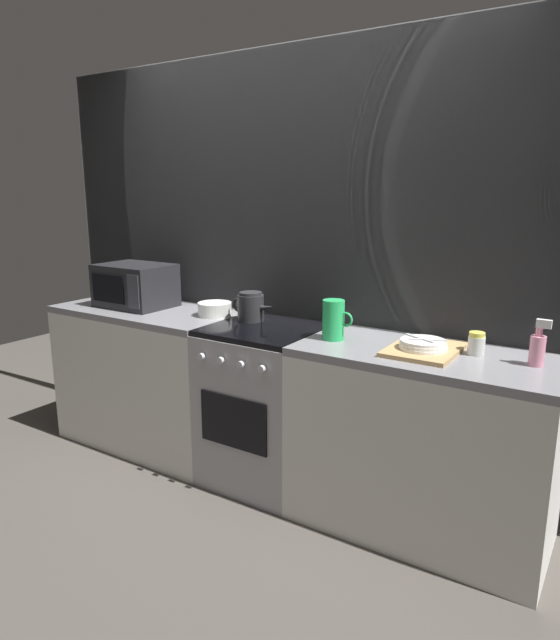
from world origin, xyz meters
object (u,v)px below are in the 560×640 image
Objects in this scene: stove_unit at (266,404)px; kettle at (251,307)px; spray_bottle at (538,348)px; mixing_bowl at (215,309)px; spice_jar at (476,344)px; dish_pile at (424,347)px; microwave at (135,285)px; pitcher at (334,320)px.

stove_unit is 0.56m from kettle.
spray_bottle is (1.51, -0.02, -0.00)m from kettle.
spice_jar is at bearing 0.62° from mixing_bowl.
stove_unit is 3.16× the size of kettle.
kettle is at bearing 179.11° from spray_bottle.
kettle is 1.40× the size of spray_bottle.
spray_bottle is at bearing 7.77° from dish_pile.
microwave reaches higher than stove_unit.
mixing_bowl is at bearing 170.94° from stove_unit.
stove_unit is 4.50× the size of pitcher.
stove_unit is 8.57× the size of spice_jar.
spice_jar is (1.10, 0.08, 0.50)m from stove_unit.
kettle is at bearing -179.80° from spice_jar.
dish_pile is at bearing -0.60° from microwave.
pitcher is 0.46m from dish_pile.
spray_bottle reaches higher than spice_jar.
stove_unit is 1.21m from spice_jar.
dish_pile is at bearing -156.61° from spice_jar.
spray_bottle is (0.47, 0.06, 0.06)m from dish_pile.
spice_jar is at bearing 4.23° from stove_unit.
stove_unit is at bearing -26.82° from kettle.
pitcher is 0.50× the size of dish_pile.
dish_pile is 3.81× the size of spice_jar.
microwave is 0.61m from mixing_bowl.
microwave reaches higher than kettle.
mixing_bowl is 1.51m from spice_jar.
mixing_bowl reaches higher than stove_unit.
kettle is 1.42× the size of pitcher.
microwave is at bearing -175.49° from kettle.
mixing_bowl reaches higher than dish_pile.
kettle reaches higher than dish_pile.
stove_unit is 2.25× the size of dish_pile.
kettle is at bearing 169.56° from pitcher.
stove_unit is at bearing -177.73° from spray_bottle.
kettle is (0.86, 0.07, -0.05)m from microwave.
dish_pile is at bearing -172.23° from spray_bottle.
microwave is 2.30× the size of mixing_bowl.
spice_jar is (0.21, 0.09, 0.03)m from dish_pile.
spice_jar is (1.51, 0.02, 0.01)m from mixing_bowl.
mixing_bowl is (0.60, 0.06, -0.10)m from microwave.
mixing_bowl is 1.77m from spray_bottle.
microwave is at bearing 178.41° from pitcher.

